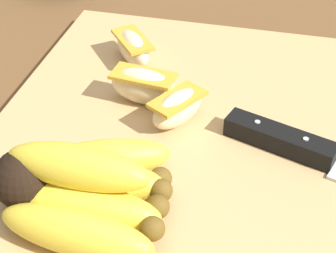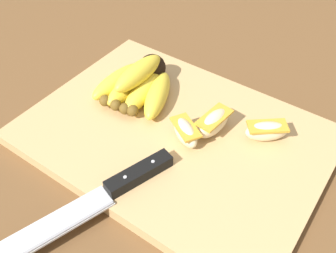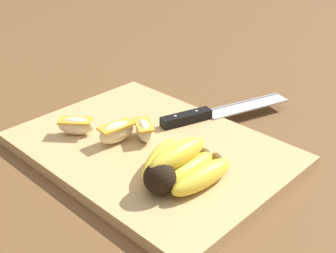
{
  "view_description": "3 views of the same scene",
  "coord_description": "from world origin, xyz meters",
  "px_view_note": "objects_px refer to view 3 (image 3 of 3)",
  "views": [
    {
      "loc": [
        0.38,
        0.11,
        0.33
      ],
      "look_at": [
        0.03,
        0.02,
        0.05
      ],
      "focal_mm": 58.62,
      "sensor_mm": 36.0,
      "label": 1
    },
    {
      "loc": [
        -0.22,
        0.36,
        0.44
      ],
      "look_at": [
        0.01,
        0.03,
        0.04
      ],
      "focal_mm": 40.96,
      "sensor_mm": 36.0,
      "label": 2
    },
    {
      "loc": [
        0.48,
        -0.43,
        0.41
      ],
      "look_at": [
        0.03,
        0.03,
        0.06
      ],
      "focal_mm": 47.24,
      "sensor_mm": 36.0,
      "label": 3
    }
  ],
  "objects_px": {
    "apple_wedge_near": "(76,125)",
    "apple_wedge_far": "(117,132)",
    "apple_wedge_middle": "(144,130)",
    "chefs_knife": "(208,113)",
    "banana_bunch": "(178,166)"
  },
  "relations": [
    {
      "from": "apple_wedge_near",
      "to": "apple_wedge_far",
      "type": "distance_m",
      "value": 0.08
    },
    {
      "from": "chefs_knife",
      "to": "apple_wedge_far",
      "type": "relative_size",
      "value": 3.97
    },
    {
      "from": "apple_wedge_middle",
      "to": "apple_wedge_far",
      "type": "distance_m",
      "value": 0.05
    },
    {
      "from": "apple_wedge_near",
      "to": "apple_wedge_middle",
      "type": "distance_m",
      "value": 0.12
    },
    {
      "from": "chefs_knife",
      "to": "apple_wedge_near",
      "type": "bearing_deg",
      "value": -120.12
    },
    {
      "from": "banana_bunch",
      "to": "apple_wedge_near",
      "type": "relative_size",
      "value": 2.11
    },
    {
      "from": "apple_wedge_middle",
      "to": "chefs_knife",
      "type": "bearing_deg",
      "value": 79.3
    },
    {
      "from": "banana_bunch",
      "to": "apple_wedge_middle",
      "type": "height_order",
      "value": "banana_bunch"
    },
    {
      "from": "apple_wedge_near",
      "to": "apple_wedge_middle",
      "type": "height_order",
      "value": "same"
    },
    {
      "from": "banana_bunch",
      "to": "chefs_knife",
      "type": "xyz_separation_m",
      "value": [
        -0.1,
        0.19,
        -0.02
      ]
    },
    {
      "from": "banana_bunch",
      "to": "apple_wedge_far",
      "type": "height_order",
      "value": "banana_bunch"
    },
    {
      "from": "apple_wedge_near",
      "to": "apple_wedge_middle",
      "type": "bearing_deg",
      "value": 36.55
    },
    {
      "from": "chefs_knife",
      "to": "apple_wedge_middle",
      "type": "bearing_deg",
      "value": -100.7
    },
    {
      "from": "banana_bunch",
      "to": "apple_wedge_near",
      "type": "xyz_separation_m",
      "value": [
        -0.22,
        -0.03,
        -0.01
      ]
    },
    {
      "from": "chefs_knife",
      "to": "apple_wedge_middle",
      "type": "height_order",
      "value": "apple_wedge_middle"
    }
  ]
}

